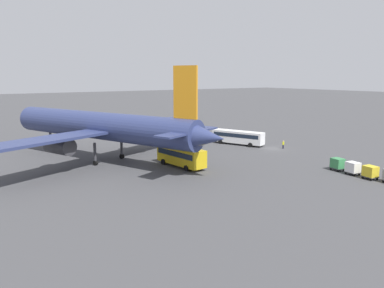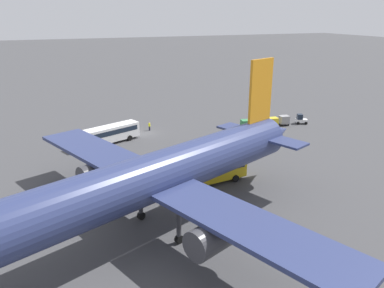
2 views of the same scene
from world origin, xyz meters
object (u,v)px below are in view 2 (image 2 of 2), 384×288
(shuttle_bus_far, at_px, (211,169))
(cargo_cart_green, at_px, (246,124))
(worker_person, at_px, (149,126))
(shuttle_bus_near, at_px, (108,134))
(cargo_cart_yellow, at_px, (273,122))
(baggage_tug, at_px, (301,119))
(airplane, at_px, (145,181))
(cargo_cart_white, at_px, (260,123))
(cargo_cart_grey, at_px, (284,120))

(shuttle_bus_far, distance_m, cargo_cart_green, 26.31)
(worker_person, bearing_deg, shuttle_bus_near, 28.48)
(cargo_cart_yellow, bearing_deg, cargo_cart_green, -5.38)
(baggage_tug, height_order, cargo_cart_yellow, baggage_tug)
(worker_person, bearing_deg, airplane, 73.78)
(cargo_cart_white, relative_size, cargo_cart_green, 1.00)
(airplane, relative_size, baggage_tug, 18.22)
(shuttle_bus_far, height_order, cargo_cart_white, shuttle_bus_far)
(cargo_cart_grey, relative_size, cargo_cart_white, 1.00)
(shuttle_bus_near, distance_m, worker_person, 10.49)
(cargo_cart_yellow, bearing_deg, cargo_cart_white, -3.45)
(airplane, distance_m, cargo_cart_yellow, 45.72)
(shuttle_bus_far, bearing_deg, cargo_cart_green, -136.87)
(cargo_cart_white, bearing_deg, shuttle_bus_far, 44.38)
(shuttle_bus_near, height_order, cargo_cart_green, shuttle_bus_near)
(shuttle_bus_near, xyz_separation_m, cargo_cart_white, (-30.41, 2.39, -0.70))
(cargo_cart_yellow, bearing_deg, cargo_cart_grey, -172.56)
(airplane, xyz_separation_m, cargo_cart_yellow, (-34.92, -29.04, -5.23))
(cargo_cart_grey, bearing_deg, cargo_cart_green, -1.11)
(cargo_cart_grey, xyz_separation_m, cargo_cart_yellow, (3.04, 0.40, 0.00))
(cargo_cart_grey, bearing_deg, worker_person, -14.68)
(worker_person, distance_m, cargo_cart_white, 22.48)
(airplane, bearing_deg, cargo_cart_grey, -163.83)
(cargo_cart_white, bearing_deg, cargo_cart_green, -7.31)
(shuttle_bus_far, bearing_deg, baggage_tug, -153.65)
(baggage_tug, distance_m, cargo_cart_white, 10.13)
(shuttle_bus_near, bearing_deg, cargo_cart_grey, 154.91)
(shuttle_bus_far, bearing_deg, cargo_cart_white, -142.11)
(airplane, xyz_separation_m, shuttle_bus_far, (-11.81, -9.58, -4.40))
(airplane, distance_m, baggage_tug, 51.39)
(shuttle_bus_near, height_order, cargo_cart_yellow, shuttle_bus_near)
(cargo_cart_white, bearing_deg, worker_person, -19.13)
(shuttle_bus_near, xyz_separation_m, cargo_cart_yellow, (-33.45, 2.57, -0.70))
(shuttle_bus_near, distance_m, cargo_cart_grey, 36.55)
(shuttle_bus_far, xyz_separation_m, cargo_cart_yellow, (-23.11, -19.46, -0.83))
(cargo_cart_white, bearing_deg, cargo_cart_grey, -177.99)
(cargo_cart_grey, height_order, cargo_cart_green, same)
(cargo_cart_grey, height_order, cargo_cart_white, same)
(shuttle_bus_near, distance_m, shuttle_bus_far, 24.34)
(airplane, height_order, baggage_tug, airplane)
(shuttle_bus_far, relative_size, cargo_cart_green, 4.70)
(shuttle_bus_near, bearing_deg, cargo_cart_white, 153.83)
(shuttle_bus_near, bearing_deg, worker_person, -173.20)
(cargo_cart_grey, height_order, cargo_cart_yellow, same)
(airplane, xyz_separation_m, shuttle_bus_near, (-1.47, -31.62, -4.53))
(airplane, xyz_separation_m, cargo_cart_grey, (-37.95, -29.44, -5.23))
(cargo_cart_white, bearing_deg, airplane, 42.51)
(shuttle_bus_near, distance_m, cargo_cart_white, 30.51)
(worker_person, relative_size, cargo_cart_grey, 0.78)
(shuttle_bus_far, relative_size, baggage_tug, 3.85)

